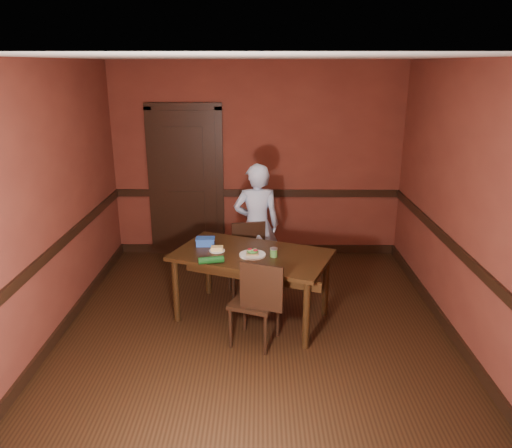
{
  "coord_description": "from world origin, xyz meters",
  "views": [
    {
      "loc": [
        0.05,
        -4.6,
        2.65
      ],
      "look_at": [
        0.0,
        0.35,
        1.05
      ],
      "focal_mm": 35.0,
      "sensor_mm": 36.0,
      "label": 1
    }
  ],
  "objects_px": {
    "person": "(257,226)",
    "cheese_saucer": "(217,249)",
    "chair_near": "(254,300)",
    "food_tub": "(205,242)",
    "sauce_jar": "(274,252)",
    "sandwich_plate": "(252,254)",
    "dining_table": "(252,286)",
    "chair_far": "(245,262)"
  },
  "relations": [
    {
      "from": "chair_near",
      "to": "food_tub",
      "type": "xyz_separation_m",
      "value": [
        -0.55,
        0.74,
        0.34
      ]
    },
    {
      "from": "chair_near",
      "to": "sandwich_plate",
      "type": "relative_size",
      "value": 3.29
    },
    {
      "from": "chair_near",
      "to": "person",
      "type": "bearing_deg",
      "value": -69.98
    },
    {
      "from": "chair_near",
      "to": "sandwich_plate",
      "type": "bearing_deg",
      "value": -66.13
    },
    {
      "from": "chair_far",
      "to": "person",
      "type": "xyz_separation_m",
      "value": [
        0.13,
        0.32,
        0.34
      ]
    },
    {
      "from": "dining_table",
      "to": "person",
      "type": "xyz_separation_m",
      "value": [
        0.05,
        0.87,
        0.39
      ]
    },
    {
      "from": "dining_table",
      "to": "chair_near",
      "type": "bearing_deg",
      "value": -64.54
    },
    {
      "from": "dining_table",
      "to": "person",
      "type": "relative_size",
      "value": 1.04
    },
    {
      "from": "cheese_saucer",
      "to": "food_tub",
      "type": "bearing_deg",
      "value": 128.96
    },
    {
      "from": "chair_near",
      "to": "sandwich_plate",
      "type": "distance_m",
      "value": 0.54
    },
    {
      "from": "sauce_jar",
      "to": "cheese_saucer",
      "type": "height_order",
      "value": "sauce_jar"
    },
    {
      "from": "sauce_jar",
      "to": "food_tub",
      "type": "bearing_deg",
      "value": 156.06
    },
    {
      "from": "sauce_jar",
      "to": "food_tub",
      "type": "relative_size",
      "value": 0.45
    },
    {
      "from": "sauce_jar",
      "to": "chair_far",
      "type": "bearing_deg",
      "value": 116.18
    },
    {
      "from": "person",
      "to": "cheese_saucer",
      "type": "bearing_deg",
      "value": 57.92
    },
    {
      "from": "chair_far",
      "to": "food_tub",
      "type": "height_order",
      "value": "chair_far"
    },
    {
      "from": "dining_table",
      "to": "sauce_jar",
      "type": "bearing_deg",
      "value": -0.33
    },
    {
      "from": "dining_table",
      "to": "food_tub",
      "type": "relative_size",
      "value": 7.64
    },
    {
      "from": "dining_table",
      "to": "sandwich_plate",
      "type": "xyz_separation_m",
      "value": [
        0.01,
        -0.07,
        0.39
      ]
    },
    {
      "from": "food_tub",
      "to": "sandwich_plate",
      "type": "bearing_deg",
      "value": -31.95
    },
    {
      "from": "person",
      "to": "food_tub",
      "type": "xyz_separation_m",
      "value": [
        -0.56,
        -0.64,
        0.02
      ]
    },
    {
      "from": "chair_far",
      "to": "cheese_saucer",
      "type": "relative_size",
      "value": 5.1
    },
    {
      "from": "person",
      "to": "sandwich_plate",
      "type": "height_order",
      "value": "person"
    },
    {
      "from": "dining_table",
      "to": "food_tub",
      "type": "xyz_separation_m",
      "value": [
        -0.51,
        0.24,
        0.42
      ]
    },
    {
      "from": "chair_far",
      "to": "cheese_saucer",
      "type": "xyz_separation_m",
      "value": [
        -0.28,
        -0.49,
        0.34
      ]
    },
    {
      "from": "chair_near",
      "to": "sandwich_plate",
      "type": "xyz_separation_m",
      "value": [
        -0.03,
        0.43,
        0.32
      ]
    },
    {
      "from": "cheese_saucer",
      "to": "chair_near",
      "type": "bearing_deg",
      "value": -54.26
    },
    {
      "from": "chair_near",
      "to": "cheese_saucer",
      "type": "distance_m",
      "value": 0.76
    },
    {
      "from": "sandwich_plate",
      "to": "sauce_jar",
      "type": "distance_m",
      "value": 0.22
    },
    {
      "from": "dining_table",
      "to": "chair_near",
      "type": "distance_m",
      "value": 0.51
    },
    {
      "from": "chair_far",
      "to": "food_tub",
      "type": "xyz_separation_m",
      "value": [
        -0.42,
        -0.31,
        0.36
      ]
    },
    {
      "from": "dining_table",
      "to": "chair_far",
      "type": "xyz_separation_m",
      "value": [
        -0.09,
        0.55,
        0.05
      ]
    },
    {
      "from": "person",
      "to": "cheese_saucer",
      "type": "xyz_separation_m",
      "value": [
        -0.41,
        -0.81,
        0.0
      ]
    },
    {
      "from": "chair_far",
      "to": "sandwich_plate",
      "type": "bearing_deg",
      "value": -92.62
    },
    {
      "from": "chair_near",
      "to": "person",
      "type": "relative_size",
      "value": 0.59
    },
    {
      "from": "cheese_saucer",
      "to": "food_tub",
      "type": "height_order",
      "value": "food_tub"
    },
    {
      "from": "person",
      "to": "sauce_jar",
      "type": "bearing_deg",
      "value": 95.66
    },
    {
      "from": "person",
      "to": "sandwich_plate",
      "type": "relative_size",
      "value": 5.6
    },
    {
      "from": "sandwich_plate",
      "to": "cheese_saucer",
      "type": "bearing_deg",
      "value": 161.39
    },
    {
      "from": "chair_near",
      "to": "sauce_jar",
      "type": "xyz_separation_m",
      "value": [
        0.19,
        0.41,
        0.34
      ]
    },
    {
      "from": "dining_table",
      "to": "cheese_saucer",
      "type": "distance_m",
      "value": 0.54
    },
    {
      "from": "chair_near",
      "to": "food_tub",
      "type": "height_order",
      "value": "chair_near"
    }
  ]
}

